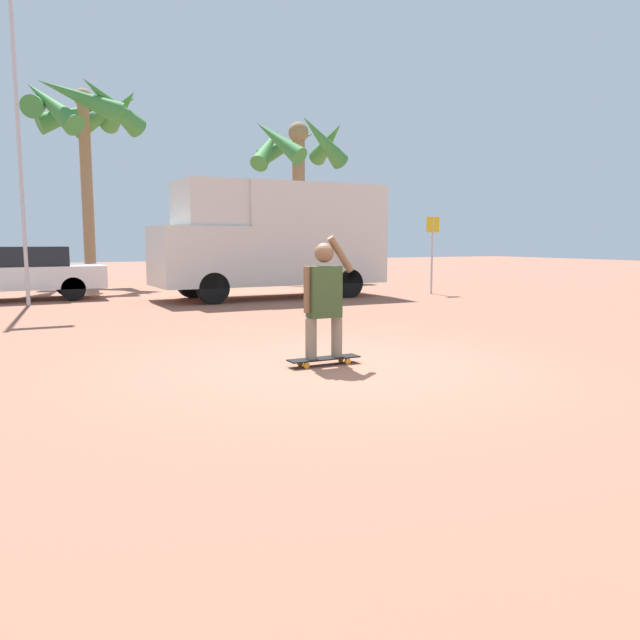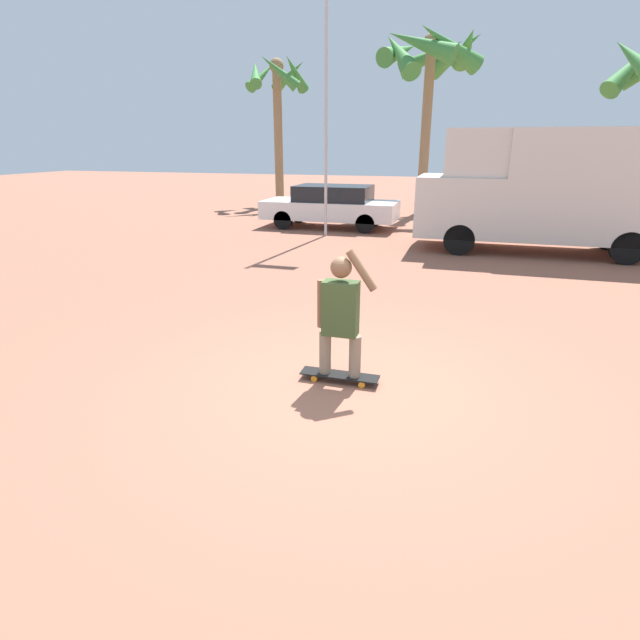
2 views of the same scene
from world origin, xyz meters
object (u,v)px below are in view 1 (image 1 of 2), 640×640
Objects in this scene: person_skateboarder at (324,294)px; palm_tree_center_background at (84,114)px; street_sign at (432,244)px; parked_car_white at (13,272)px; camper_van at (275,237)px; flagpole at (21,109)px; skateboard at (324,359)px; palm_tree_near_van at (297,153)px.

palm_tree_center_background is (-0.63, 15.87, 4.82)m from person_skateboarder.
parked_car_white is at bearing 162.87° from street_sign.
street_sign is at bearing -12.20° from camper_van.
flagpole is at bearing 172.44° from camper_van.
flagpole is (-5.98, 0.79, 2.89)m from camper_van.
flagpole is at bearing 106.46° from skateboard.
palm_tree_center_background is (-7.68, 0.31, 0.82)m from palm_tree_near_van.
palm_tree_center_background is (2.54, 4.72, 4.98)m from parked_car_white.
person_skateboarder is 16.60m from palm_tree_center_background.
skateboard is at bearing 0.00° from person_skateboarder.
camper_van reaches higher than parked_car_white.
skateboard is 0.81m from person_skateboarder.
palm_tree_center_background is at bearing 61.72° from parked_car_white.
person_skateboarder is 0.19× the size of flagpole.
street_sign is (10.50, -1.77, -3.10)m from flagpole.
camper_van is 6.68m from flagpole.
skateboard is 0.42× the size of street_sign.
palm_tree_near_van is 8.51m from street_sign.
camper_van is at bearing 70.31° from skateboard.
camper_van is at bearing -7.56° from flagpole.
parked_car_white is 4.12m from flagpole.
palm_tree_center_background reaches higher than skateboard.
street_sign is at bearing 45.53° from person_skateboarder.
person_skateboarder is 0.25× the size of camper_van.
palm_tree_near_van is (7.06, 15.56, 4.00)m from person_skateboarder.
parked_car_white is 0.55× the size of flagpole.
camper_van is 0.76× the size of flagpole.
palm_tree_center_background is at bearing 177.69° from palm_tree_near_van.
skateboard is at bearing -134.47° from street_sign.
skateboard is at bearing -87.73° from palm_tree_center_background.
camper_van is (3.14, 8.79, 1.57)m from skateboard.
flagpole is 11.09m from street_sign.
palm_tree_near_van is at bearing 59.98° from camper_van.
palm_tree_center_background is at bearing 92.26° from person_skateboarder.
palm_tree_center_background reaches higher than street_sign.
palm_tree_center_background is 6.77m from flagpole.
person_skateboarder is 0.34× the size of parked_car_white.
camper_van is 4.63m from street_sign.
person_skateboarder is (-0.00, -0.00, 0.81)m from skateboard.
camper_van reaches higher than skateboard.
camper_van reaches higher than person_skateboarder.
palm_tree_near_van is at bearing -2.31° from palm_tree_center_background.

